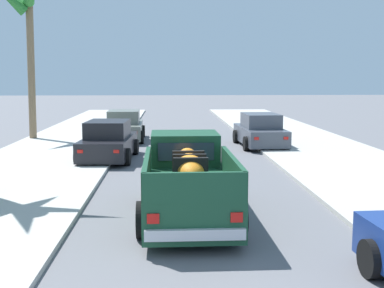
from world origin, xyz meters
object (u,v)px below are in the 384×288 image
at_px(car_left_mid, 260,131).
at_px(palm_tree_left_fore, 27,11).
at_px(pickup_truck, 187,182).
at_px(car_right_near, 108,142).
at_px(car_right_mid, 124,127).

distance_m(car_left_mid, palm_tree_left_fore, 12.87).
bearing_deg(pickup_truck, car_left_mid, 71.39).
distance_m(car_right_near, palm_tree_left_fore, 9.61).
bearing_deg(car_left_mid, palm_tree_left_fore, 165.64).
height_order(car_right_near, car_left_mid, same).
relative_size(pickup_truck, car_left_mid, 1.21).
xyz_separation_m(car_right_near, car_right_mid, (0.11, 5.85, 0.00)).
xyz_separation_m(car_right_near, car_left_mid, (6.60, 3.35, 0.00)).
xyz_separation_m(pickup_truck, car_right_mid, (-2.66, 13.86, -0.10)).
bearing_deg(car_right_near, pickup_truck, -70.91).
bearing_deg(palm_tree_left_fore, pickup_truck, -62.71).
bearing_deg(car_right_mid, palm_tree_left_fore, 175.52).
relative_size(car_right_near, car_left_mid, 1.00).
xyz_separation_m(pickup_truck, car_right_near, (-2.77, 8.01, -0.10)).
bearing_deg(car_right_mid, car_left_mid, -21.01).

